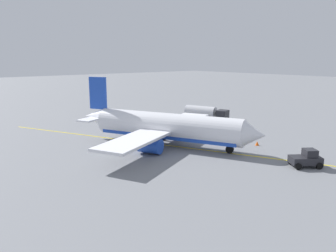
# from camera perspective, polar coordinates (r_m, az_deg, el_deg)

# --- Properties ---
(ground_plane) EXTENTS (400.00, 400.00, 0.00)m
(ground_plane) POSITION_cam_1_polar(r_m,az_deg,el_deg) (50.83, 0.00, -3.31)
(ground_plane) COLOR slate
(airplane) EXTENTS (28.56, 28.06, 9.92)m
(airplane) POSITION_cam_1_polar(r_m,az_deg,el_deg) (50.38, -0.46, -0.20)
(airplane) COLOR white
(airplane) RESTS_ON ground
(fuel_tanker) EXTENTS (10.16, 5.49, 3.15)m
(fuel_tanker) POSITION_cam_1_polar(r_m,az_deg,el_deg) (69.90, 6.31, 2.18)
(fuel_tanker) COLOR #2D2D33
(fuel_tanker) RESTS_ON ground
(pushback_tug) EXTENTS (3.86, 4.10, 2.20)m
(pushback_tug) POSITION_cam_1_polar(r_m,az_deg,el_deg) (44.19, 22.35, -5.15)
(pushback_tug) COLOR #232328
(pushback_tug) RESTS_ON ground
(refueling_worker) EXTENTS (0.59, 0.47, 1.71)m
(refueling_worker) POSITION_cam_1_polar(r_m,az_deg,el_deg) (65.63, 4.58, 0.80)
(refueling_worker) COLOR navy
(refueling_worker) RESTS_ON ground
(safety_cone_nose) EXTENTS (0.58, 0.58, 0.64)m
(safety_cone_nose) POSITION_cam_1_polar(r_m,az_deg,el_deg) (52.56, 14.84, -2.85)
(safety_cone_nose) COLOR #F2590F
(safety_cone_nose) RESTS_ON ground
(taxi_line_marking) EXTENTS (57.96, 26.41, 0.01)m
(taxi_line_marking) POSITION_cam_1_polar(r_m,az_deg,el_deg) (50.83, 0.00, -3.31)
(taxi_line_marking) COLOR yellow
(taxi_line_marking) RESTS_ON ground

